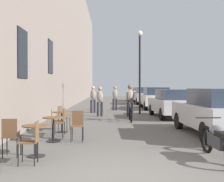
% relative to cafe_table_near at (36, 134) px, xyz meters
% --- Properties ---
extents(ground_plane, '(88.00, 88.00, 0.00)m').
position_rel_cafe_table_near_xyz_m(ground_plane, '(1.88, -1.63, -0.52)').
color(ground_plane, '#5B5954').
extents(building_facade_left, '(0.54, 68.00, 12.84)m').
position_rel_cafe_table_near_xyz_m(building_facade_left, '(-1.57, 12.37, 5.90)').
color(building_facade_left, gray).
rests_on(building_facade_left, ground_plane).
extents(cafe_table_near, '(0.64, 0.64, 0.72)m').
position_rel_cafe_table_near_xyz_m(cafe_table_near, '(0.00, 0.00, 0.00)').
color(cafe_table_near, black).
rests_on(cafe_table_near, ground_plane).
extents(cafe_chair_near_toward_street, '(0.39, 0.39, 0.89)m').
position_rel_cafe_table_near_xyz_m(cafe_chair_near_toward_street, '(-0.56, -0.08, -0.00)').
color(cafe_chair_near_toward_street, black).
rests_on(cafe_chair_near_toward_street, ground_plane).
extents(cafe_chair_near_toward_wall, '(0.39, 0.39, 0.89)m').
position_rel_cafe_table_near_xyz_m(cafe_chair_near_toward_wall, '(0.08, -0.66, -0.00)').
color(cafe_chair_near_toward_wall, black).
rests_on(cafe_chair_near_toward_wall, ground_plane).
extents(cafe_table_mid, '(0.64, 0.64, 0.72)m').
position_rel_cafe_table_near_xyz_m(cafe_table_mid, '(0.06, 1.77, 0.00)').
color(cafe_table_mid, black).
rests_on(cafe_table_mid, ground_plane).
extents(cafe_chair_mid_toward_street, '(0.38, 0.38, 0.89)m').
position_rel_cafe_table_near_xyz_m(cafe_chair_mid_toward_street, '(0.75, 1.84, -0.00)').
color(cafe_chair_mid_toward_street, black).
rests_on(cafe_chair_mid_toward_street, ground_plane).
extents(cafe_chair_mid_toward_wall, '(0.44, 0.44, 0.89)m').
position_rel_cafe_table_near_xyz_m(cafe_chair_mid_toward_wall, '(-0.02, 2.43, -0.00)').
color(cafe_chair_mid_toward_wall, black).
rests_on(cafe_chair_mid_toward_wall, ground_plane).
extents(cafe_table_far, '(0.64, 0.64, 0.72)m').
position_rel_cafe_table_near_xyz_m(cafe_table_far, '(0.02, 3.53, 0.00)').
color(cafe_table_far, black).
rests_on(cafe_table_far, ground_plane).
extents(cafe_chair_far_toward_street, '(0.45, 0.45, 0.89)m').
position_rel_cafe_table_near_xyz_m(cafe_chair_far_toward_street, '(-0.06, 4.10, -0.00)').
color(cafe_chair_far_toward_street, black).
rests_on(cafe_chair_far_toward_street, ground_plane).
extents(cafe_chair_far_toward_wall, '(0.39, 0.39, 0.89)m').
position_rel_cafe_table_near_xyz_m(cafe_chair_far_toward_wall, '(0.09, 2.92, -0.00)').
color(cafe_chair_far_toward_wall, black).
rests_on(cafe_chair_far_toward_wall, ground_plane).
extents(cyclist_on_bicycle, '(0.52, 1.76, 1.74)m').
position_rel_cafe_table_near_xyz_m(cyclist_on_bicycle, '(2.68, 6.89, 0.29)').
color(cyclist_on_bicycle, black).
rests_on(cyclist_on_bicycle, ground_plane).
extents(pedestrian_near, '(0.38, 0.30, 1.61)m').
position_rel_cafe_table_near_xyz_m(pedestrian_near, '(1.19, 8.95, 0.39)').
color(pedestrian_near, '#26262D').
rests_on(pedestrian_near, ground_plane).
extents(pedestrian_mid, '(0.34, 0.24, 1.65)m').
position_rel_cafe_table_near_xyz_m(pedestrian_mid, '(0.71, 11.13, 0.41)').
color(pedestrian_mid, '#26262D').
rests_on(pedestrian_mid, ground_plane).
extents(pedestrian_far, '(0.37, 0.29, 1.65)m').
position_rel_cafe_table_near_xyz_m(pedestrian_far, '(2.10, 12.90, 0.41)').
color(pedestrian_far, '#26262D').
rests_on(pedestrian_far, ground_plane).
extents(street_lamp, '(0.32, 0.32, 4.90)m').
position_rel_cafe_table_near_xyz_m(street_lamp, '(3.49, 10.29, 2.59)').
color(street_lamp, black).
rests_on(street_lamp, ground_plane).
extents(parked_car_nearest, '(1.91, 4.38, 1.55)m').
position_rel_cafe_table_near_xyz_m(parked_car_nearest, '(5.18, 2.74, 0.28)').
color(parked_car_nearest, '#B7B7BC').
rests_on(parked_car_nearest, ground_plane).
extents(parked_car_second, '(1.87, 4.18, 1.47)m').
position_rel_cafe_table_near_xyz_m(parked_car_second, '(4.95, 8.36, 0.24)').
color(parked_car_second, '#B7B7BC').
rests_on(parked_car_second, ground_plane).
extents(parked_car_third, '(1.93, 4.43, 1.56)m').
position_rel_cafe_table_near_xyz_m(parked_car_third, '(5.04, 14.24, 0.29)').
color(parked_car_third, beige).
rests_on(parked_car_third, ground_plane).
extents(parked_car_fourth, '(1.94, 4.43, 1.56)m').
position_rel_cafe_table_near_xyz_m(parked_car_fourth, '(5.02, 20.17, 0.29)').
color(parked_car_fourth, '#B7B7BC').
rests_on(parked_car_fourth, ground_plane).
extents(parked_car_fifth, '(1.88, 4.31, 1.52)m').
position_rel_cafe_table_near_xyz_m(parked_car_fifth, '(5.18, 25.69, 0.27)').
color(parked_car_fifth, maroon).
rests_on(parked_car_fifth, ground_plane).
extents(parked_motorcycle, '(0.62, 2.15, 0.92)m').
position_rel_cafe_table_near_xyz_m(parked_motorcycle, '(4.10, -0.31, -0.12)').
color(parked_motorcycle, black).
rests_on(parked_motorcycle, ground_plane).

